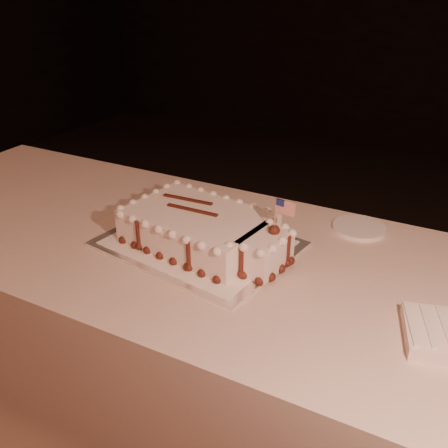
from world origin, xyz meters
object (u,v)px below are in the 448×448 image
at_px(banquet_table, 227,361).
at_px(sheet_cake, 205,230).
at_px(side_plate, 359,228).
at_px(cake_board, 198,244).

height_order(banquet_table, sheet_cake, sheet_cake).
xyz_separation_m(sheet_cake, side_plate, (0.34, 0.30, -0.05)).
height_order(banquet_table, cake_board, cake_board).
height_order(banquet_table, side_plate, side_plate).
xyz_separation_m(banquet_table, sheet_cake, (-0.07, 0.00, 0.43)).
bearing_deg(sheet_cake, banquet_table, -1.12).
distance_m(banquet_table, cake_board, 0.39).
bearing_deg(banquet_table, side_plate, 47.51).
height_order(cake_board, side_plate, side_plate).
relative_size(cake_board, side_plate, 3.25).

